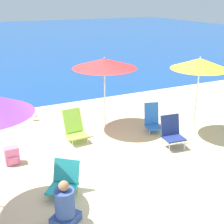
# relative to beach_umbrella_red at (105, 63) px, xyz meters

# --- Properties ---
(ground_plane) EXTENTS (60.00, 60.00, 0.00)m
(ground_plane) POSITION_rel_beach_umbrella_red_xyz_m (-0.91, -2.57, -1.91)
(ground_plane) COLOR #D1BA89
(beach_umbrella_red) EXTENTS (1.79, 1.79, 2.08)m
(beach_umbrella_red) POSITION_rel_beach_umbrella_red_xyz_m (0.00, 0.00, 0.00)
(beach_umbrella_red) COLOR white
(beach_umbrella_red) RESTS_ON ground
(beach_umbrella_yellow) EXTENTS (1.53, 1.53, 2.17)m
(beach_umbrella_yellow) POSITION_rel_beach_umbrella_red_xyz_m (2.05, -1.47, 0.08)
(beach_umbrella_yellow) COLOR white
(beach_umbrella_yellow) RESTS_ON ground
(beach_chair_teal) EXTENTS (0.77, 0.78, 0.65)m
(beach_chair_teal) POSITION_rel_beach_umbrella_red_xyz_m (-2.06, -2.60, -1.62)
(beach_chair_teal) COLOR silver
(beach_chair_teal) RESTS_ON ground
(beach_chair_lime) EXTENTS (0.53, 0.66, 0.83)m
(beach_chair_lime) POSITION_rel_beach_umbrella_red_xyz_m (-1.08, -0.42, -1.53)
(beach_chair_lime) COLOR silver
(beach_chair_lime) RESTS_ON ground
(beach_chair_navy) EXTENTS (0.56, 0.57, 0.81)m
(beach_chair_navy) POSITION_rel_beach_umbrella_red_xyz_m (1.03, -1.83, -1.49)
(beach_chair_navy) COLOR silver
(beach_chair_navy) RESTS_ON ground
(beach_chair_blue) EXTENTS (0.52, 0.58, 0.81)m
(beach_chair_blue) POSITION_rel_beach_umbrella_red_xyz_m (1.12, -0.78, -1.55)
(beach_chair_blue) COLOR silver
(beach_chair_blue) RESTS_ON ground
(person_seated_far) EXTENTS (0.58, 0.56, 0.83)m
(person_seated_far) POSITION_rel_beach_umbrella_red_xyz_m (-2.31, -3.44, -1.58)
(person_seated_far) COLOR #334C8C
(person_seated_far) RESTS_ON ground
(backpack_pink) EXTENTS (0.31, 0.26, 0.41)m
(backpack_pink) POSITION_rel_beach_umbrella_red_xyz_m (-2.79, -0.98, -1.71)
(backpack_pink) COLOR pink
(backpack_pink) RESTS_ON ground
(seagull) EXTENTS (0.27, 0.11, 0.23)m
(seagull) POSITION_rel_beach_umbrella_red_xyz_m (-1.73, 1.47, -1.77)
(seagull) COLOR gold
(seagull) RESTS_ON ground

